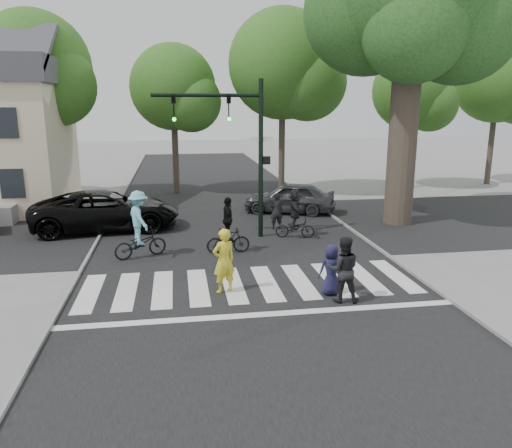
{
  "coord_description": "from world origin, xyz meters",
  "views": [
    {
      "loc": [
        -2.0,
        -12.53,
        5.11
      ],
      "look_at": [
        0.5,
        3.0,
        1.3
      ],
      "focal_mm": 35.0,
      "sensor_mm": 36.0,
      "label": 1
    }
  ],
  "objects_px": {
    "pedestrian_adult": "(343,269)",
    "cyclist_right": "(295,216)",
    "pedestrian_woman": "(224,261)",
    "car_suv": "(106,210)",
    "cyclist_left": "(140,229)",
    "eucalyptus": "(411,1)",
    "pedestrian_child": "(331,270)",
    "car_grey": "(290,197)",
    "traffic_signal": "(239,137)",
    "cyclist_mid": "(228,230)"
  },
  "relations": [
    {
      "from": "pedestrian_woman",
      "to": "cyclist_mid",
      "type": "distance_m",
      "value": 3.72
    },
    {
      "from": "eucalyptus",
      "to": "traffic_signal",
      "type": "bearing_deg",
      "value": -168.44
    },
    {
      "from": "eucalyptus",
      "to": "cyclist_right",
      "type": "bearing_deg",
      "value": -159.85
    },
    {
      "from": "pedestrian_woman",
      "to": "car_suv",
      "type": "height_order",
      "value": "pedestrian_woman"
    },
    {
      "from": "pedestrian_child",
      "to": "cyclist_right",
      "type": "height_order",
      "value": "cyclist_right"
    },
    {
      "from": "cyclist_left",
      "to": "cyclist_right",
      "type": "distance_m",
      "value": 6.02
    },
    {
      "from": "pedestrian_woman",
      "to": "pedestrian_child",
      "type": "relative_size",
      "value": 1.29
    },
    {
      "from": "pedestrian_woman",
      "to": "car_grey",
      "type": "bearing_deg",
      "value": -135.61
    },
    {
      "from": "pedestrian_woman",
      "to": "pedestrian_adult",
      "type": "xyz_separation_m",
      "value": [
        3.02,
        -1.16,
        -0.02
      ]
    },
    {
      "from": "eucalyptus",
      "to": "pedestrian_adult",
      "type": "xyz_separation_m",
      "value": [
        -5.31,
        -8.34,
        -8.19
      ]
    },
    {
      "from": "traffic_signal",
      "to": "eucalyptus",
      "type": "xyz_separation_m",
      "value": [
        7.18,
        1.47,
        5.18
      ]
    },
    {
      "from": "pedestrian_woman",
      "to": "pedestrian_adult",
      "type": "bearing_deg",
      "value": 135.95
    },
    {
      "from": "traffic_signal",
      "to": "pedestrian_adult",
      "type": "relative_size",
      "value": 3.37
    },
    {
      "from": "car_suv",
      "to": "cyclist_right",
      "type": "bearing_deg",
      "value": -113.85
    },
    {
      "from": "pedestrian_woman",
      "to": "cyclist_left",
      "type": "distance_m",
      "value": 4.44
    },
    {
      "from": "cyclist_left",
      "to": "cyclist_mid",
      "type": "relative_size",
      "value": 1.15
    },
    {
      "from": "pedestrian_child",
      "to": "eucalyptus",
      "type": "bearing_deg",
      "value": -129.25
    },
    {
      "from": "pedestrian_child",
      "to": "cyclist_mid",
      "type": "bearing_deg",
      "value": -65.54
    },
    {
      "from": "pedestrian_child",
      "to": "cyclist_mid",
      "type": "relative_size",
      "value": 0.71
    },
    {
      "from": "pedestrian_adult",
      "to": "car_suv",
      "type": "relative_size",
      "value": 0.3
    },
    {
      "from": "cyclist_left",
      "to": "car_suv",
      "type": "distance_m",
      "value": 4.42
    },
    {
      "from": "cyclist_left",
      "to": "cyclist_mid",
      "type": "height_order",
      "value": "cyclist_left"
    },
    {
      "from": "pedestrian_adult",
      "to": "cyclist_left",
      "type": "relative_size",
      "value": 0.77
    },
    {
      "from": "pedestrian_adult",
      "to": "cyclist_right",
      "type": "distance_m",
      "value": 6.49
    },
    {
      "from": "eucalyptus",
      "to": "car_grey",
      "type": "xyz_separation_m",
      "value": [
        -4.22,
        2.69,
        -8.34
      ]
    },
    {
      "from": "pedestrian_adult",
      "to": "car_suv",
      "type": "xyz_separation_m",
      "value": [
        -7.13,
        8.94,
        -0.07
      ]
    },
    {
      "from": "cyclist_left",
      "to": "car_grey",
      "type": "distance_m",
      "value": 9.06
    },
    {
      "from": "cyclist_right",
      "to": "car_grey",
      "type": "height_order",
      "value": "cyclist_right"
    },
    {
      "from": "traffic_signal",
      "to": "car_grey",
      "type": "height_order",
      "value": "traffic_signal"
    },
    {
      "from": "eucalyptus",
      "to": "cyclist_mid",
      "type": "bearing_deg",
      "value": -155.97
    },
    {
      "from": "cyclist_right",
      "to": "pedestrian_child",
      "type": "bearing_deg",
      "value": -94.08
    },
    {
      "from": "eucalyptus",
      "to": "cyclist_left",
      "type": "xyz_separation_m",
      "value": [
        -10.82,
        -3.51,
        -8.09
      ]
    },
    {
      "from": "pedestrian_adult",
      "to": "car_grey",
      "type": "height_order",
      "value": "pedestrian_adult"
    },
    {
      "from": "pedestrian_woman",
      "to": "car_grey",
      "type": "distance_m",
      "value": 10.69
    },
    {
      "from": "pedestrian_child",
      "to": "car_suv",
      "type": "xyz_separation_m",
      "value": [
        -6.98,
        8.4,
        0.11
      ]
    },
    {
      "from": "cyclist_right",
      "to": "cyclist_mid",
      "type": "bearing_deg",
      "value": -149.52
    },
    {
      "from": "pedestrian_child",
      "to": "car_suv",
      "type": "relative_size",
      "value": 0.24
    },
    {
      "from": "traffic_signal",
      "to": "pedestrian_woman",
      "type": "bearing_deg",
      "value": -101.41
    },
    {
      "from": "eucalyptus",
      "to": "cyclist_left",
      "type": "relative_size",
      "value": 5.66
    },
    {
      "from": "pedestrian_child",
      "to": "pedestrian_adult",
      "type": "height_order",
      "value": "pedestrian_adult"
    },
    {
      "from": "pedestrian_woman",
      "to": "pedestrian_child",
      "type": "xyz_separation_m",
      "value": [
        2.87,
        -0.63,
        -0.2
      ]
    },
    {
      "from": "eucalyptus",
      "to": "pedestrian_child",
      "type": "distance_m",
      "value": 12.68
    },
    {
      "from": "cyclist_right",
      "to": "car_grey",
      "type": "bearing_deg",
      "value": 79.79
    },
    {
      "from": "car_suv",
      "to": "traffic_signal",
      "type": "bearing_deg",
      "value": -116.99
    },
    {
      "from": "car_suv",
      "to": "car_grey",
      "type": "xyz_separation_m",
      "value": [
        8.22,
        2.09,
        -0.08
      ]
    },
    {
      "from": "pedestrian_child",
      "to": "cyclist_mid",
      "type": "height_order",
      "value": "cyclist_mid"
    },
    {
      "from": "pedestrian_child",
      "to": "car_grey",
      "type": "distance_m",
      "value": 10.57
    },
    {
      "from": "cyclist_mid",
      "to": "cyclist_right",
      "type": "distance_m",
      "value": 3.23
    },
    {
      "from": "traffic_signal",
      "to": "pedestrian_adult",
      "type": "xyz_separation_m",
      "value": [
        1.87,
        -6.87,
        -3.01
      ]
    },
    {
      "from": "cyclist_mid",
      "to": "car_suv",
      "type": "distance_m",
      "value": 6.17
    }
  ]
}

